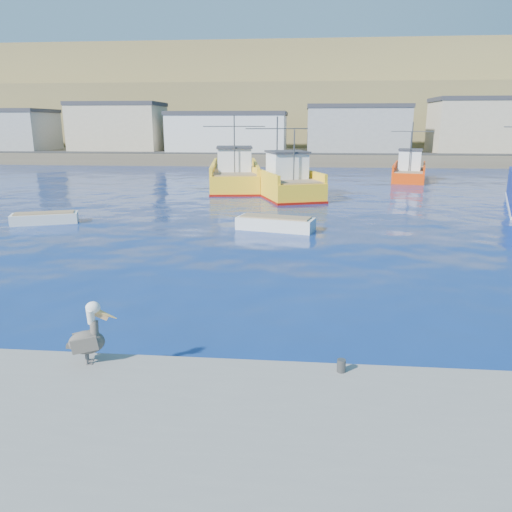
{
  "coord_description": "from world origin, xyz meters",
  "views": [
    {
      "loc": [
        2.04,
        -13.79,
        5.96
      ],
      "look_at": [
        0.43,
        3.24,
        1.39
      ],
      "focal_mm": 35.0,
      "sensor_mm": 36.0,
      "label": 1
    }
  ],
  "objects": [
    {
      "name": "pelican",
      "position": [
        -2.86,
        -3.49,
        1.14
      ],
      "size": [
        1.21,
        0.71,
        1.51
      ],
      "color": "#595451",
      "rests_on": "dock"
    },
    {
      "name": "far_shore",
      "position": [
        0.0,
        109.2,
        8.98
      ],
      "size": [
        200.0,
        81.0,
        24.0
      ],
      "color": "brown",
      "rests_on": "ground"
    },
    {
      "name": "trawler_yellow_a",
      "position": [
        -4.48,
        33.48,
        1.13
      ],
      "size": [
        6.14,
        13.43,
        6.73
      ],
      "color": "yellow",
      "rests_on": "ground"
    },
    {
      "name": "trawler_yellow_b",
      "position": [
        0.18,
        28.95,
        1.06
      ],
      "size": [
        7.81,
        12.43,
        6.57
      ],
      "color": "yellow",
      "rests_on": "ground"
    },
    {
      "name": "dock_bollards",
      "position": [
        0.6,
        -3.4,
        0.65
      ],
      "size": [
        36.2,
        0.2,
        0.3
      ],
      "color": "#4C4C4C",
      "rests_on": "dock"
    },
    {
      "name": "skiff_left",
      "position": [
        -13.7,
        14.94,
        0.27
      ],
      "size": [
        4.05,
        2.63,
        0.83
      ],
      "color": "silver",
      "rests_on": "ground"
    },
    {
      "name": "ground",
      "position": [
        0.0,
        0.0,
        0.0
      ],
      "size": [
        260.0,
        260.0,
        0.0
      ],
      "primitive_type": "plane",
      "color": "#070F58",
      "rests_on": "ground"
    },
    {
      "name": "boat_orange",
      "position": [
        13.26,
        41.25,
        1.04
      ],
      "size": [
        4.95,
        8.93,
        6.1
      ],
      "color": "#E63906",
      "rests_on": "ground"
    },
    {
      "name": "skiff_mid",
      "position": [
        0.5,
        14.35,
        0.31
      ],
      "size": [
        4.65,
        2.59,
        0.96
      ],
      "color": "silver",
      "rests_on": "ground"
    }
  ]
}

